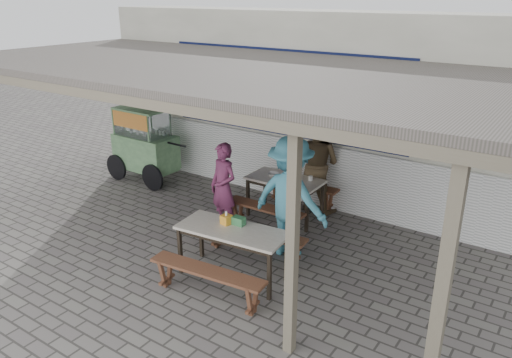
{
  "coord_description": "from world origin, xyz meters",
  "views": [
    {
      "loc": [
        4.65,
        -4.92,
        3.82
      ],
      "look_at": [
        0.66,
        0.9,
        1.16
      ],
      "focal_mm": 35.0,
      "sensor_mm": 36.0,
      "label": 1
    }
  ],
  "objects": [
    {
      "name": "table_right",
      "position": [
        0.88,
        -0.01,
        0.67
      ],
      "size": [
        1.61,
        0.81,
        0.75
      ],
      "rotation": [
        0.0,
        0.0,
        0.1
      ],
      "color": "beige",
      "rests_on": "ground"
    },
    {
      "name": "back_wall",
      "position": [
        -0.0,
        3.58,
        1.72
      ],
      "size": [
        9.0,
        1.28,
        3.5
      ],
      "color": "silver",
      "rests_on": "ground"
    },
    {
      "name": "tissue_box",
      "position": [
        0.71,
        0.08,
        0.82
      ],
      "size": [
        0.15,
        0.15,
        0.13
      ],
      "primitive_type": "cube",
      "rotation": [
        0.0,
        0.0,
        -0.15
      ],
      "color": "orange",
      "rests_on": "table_right"
    },
    {
      "name": "patron_right_table",
      "position": [
        1.2,
        1.02,
        0.94
      ],
      "size": [
        1.22,
        0.71,
        1.88
      ],
      "primitive_type": "imported",
      "rotation": [
        0.0,
        0.0,
        3.13
      ],
      "color": "teal",
      "rests_on": "ground"
    },
    {
      "name": "bench_right_wall",
      "position": [
        0.81,
        0.64,
        0.34
      ],
      "size": [
        1.67,
        0.45,
        0.45
      ],
      "rotation": [
        0.0,
        0.0,
        0.1
      ],
      "color": "brown",
      "rests_on": "ground"
    },
    {
      "name": "donation_box",
      "position": [
        0.87,
        0.16,
        0.81
      ],
      "size": [
        0.18,
        0.12,
        0.12
      ],
      "primitive_type": "cube",
      "rotation": [
        0.0,
        0.0,
        0.03
      ],
      "color": "#347745",
      "rests_on": "table_right"
    },
    {
      "name": "ground",
      "position": [
        0.0,
        0.0,
        0.0
      ],
      "size": [
        60.0,
        60.0,
        0.0
      ],
      "primitive_type": "plane",
      "color": "#625E58",
      "rests_on": "ground"
    },
    {
      "name": "condiment_jar",
      "position": [
        0.86,
        2.28,
        0.79
      ],
      "size": [
        0.07,
        0.07,
        0.08
      ],
      "primitive_type": "cylinder",
      "color": "silver",
      "rests_on": "table_left"
    },
    {
      "name": "bench_right_street",
      "position": [
        0.95,
        -0.65,
        0.34
      ],
      "size": [
        1.67,
        0.45,
        0.45
      ],
      "rotation": [
        0.0,
        0.0,
        0.1
      ],
      "color": "brown",
      "rests_on": "ground"
    },
    {
      "name": "bench_left_wall",
      "position": [
        0.44,
        2.75,
        0.34
      ],
      "size": [
        1.42,
        0.3,
        0.45
      ],
      "rotation": [
        0.0,
        0.0,
        0.01
      ],
      "color": "brown",
      "rests_on": "ground"
    },
    {
      "name": "patron_wall_side",
      "position": [
        0.73,
        2.75,
        0.89
      ],
      "size": [
        0.9,
        0.72,
        1.79
      ],
      "primitive_type": "imported",
      "rotation": [
        0.0,
        0.0,
        3.09
      ],
      "color": "#4D3D28",
      "rests_on": "ground"
    },
    {
      "name": "patron_street_side",
      "position": [
        -0.17,
        1.15,
        0.76
      ],
      "size": [
        0.62,
        0.47,
        1.51
      ],
      "primitive_type": "imported",
      "rotation": [
        0.0,
        0.0,
        -0.21
      ],
      "color": "#6E2B50",
      "rests_on": "ground"
    },
    {
      "name": "table_left",
      "position": [
        0.45,
        2.1,
        0.67
      ],
      "size": [
        1.33,
        0.71,
        0.75
      ],
      "rotation": [
        0.0,
        0.0,
        0.01
      ],
      "color": "beige",
      "rests_on": "ground"
    },
    {
      "name": "warung_roof",
      "position": [
        0.02,
        0.9,
        2.71
      ],
      "size": [
        9.0,
        4.21,
        2.81
      ],
      "color": "#5B544E",
      "rests_on": "ground"
    },
    {
      "name": "bench_left_street",
      "position": [
        0.46,
        1.46,
        0.34
      ],
      "size": [
        1.42,
        0.3,
        0.45
      ],
      "rotation": [
        0.0,
        0.0,
        0.01
      ],
      "color": "brown",
      "rests_on": "ground"
    },
    {
      "name": "condiment_bowl",
      "position": [
        0.2,
        2.11,
        0.77
      ],
      "size": [
        0.25,
        0.25,
        0.05
      ],
      "primitive_type": "imported",
      "rotation": [
        0.0,
        0.0,
        0.39
      ],
      "color": "silver",
      "rests_on": "table_left"
    },
    {
      "name": "vendor_cart",
      "position": [
        -3.0,
        2.07,
        0.85
      ],
      "size": [
        1.98,
        0.77,
        1.56
      ],
      "rotation": [
        0.0,
        0.0,
        -0.01
      ],
      "color": "#72A16B",
      "rests_on": "ground"
    }
  ]
}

